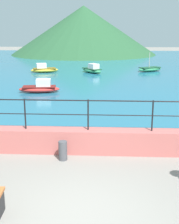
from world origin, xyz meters
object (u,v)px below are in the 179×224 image
boat_4 (150,69)px  boat_5 (92,69)px  bollard (63,151)px  boat_0 (40,88)px  boat_3 (44,69)px

boat_4 → boat_5: bearing=-167.0°
bollard → boat_4: boat_4 is taller
boat_0 → boat_3: same height
bollard → boat_3: size_ratio=0.22×
boat_0 → bollard: bearing=-74.4°
boat_0 → boat_3: 8.58m
bollard → boat_5: boat_5 is taller
bollard → boat_4: 19.39m
boat_3 → boat_0: bearing=-80.3°
bollard → boat_3: boat_3 is taller
bollard → boat_5: bearing=89.9°
boat_0 → boat_5: (2.59, 8.44, 0.00)m
boat_0 → boat_5: same height
boat_0 → boat_4: (7.46, 9.56, -0.07)m
boat_0 → boat_3: (-1.45, 8.46, 0.00)m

